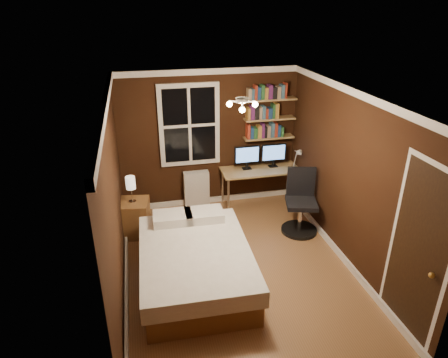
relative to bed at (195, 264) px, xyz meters
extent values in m
plane|color=brown|center=(0.64, 0.18, -0.29)|extent=(4.20, 4.20, 0.00)
cube|color=black|center=(0.64, 2.28, 0.96)|extent=(3.20, 0.04, 2.50)
cube|color=black|center=(-0.96, 0.18, 0.96)|extent=(0.04, 4.20, 2.50)
cube|color=black|center=(2.24, 0.18, 0.96)|extent=(0.04, 4.20, 2.50)
cube|color=white|center=(0.64, 0.18, 2.21)|extent=(3.20, 4.20, 0.02)
cube|color=white|center=(0.29, 2.24, 1.26)|extent=(1.06, 0.06, 1.46)
sphere|color=gold|center=(2.19, -1.67, 0.71)|extent=(0.06, 0.06, 0.06)
cube|color=tan|center=(1.72, 2.16, 0.96)|extent=(0.92, 0.22, 0.03)
cube|color=tan|center=(1.72, 2.16, 1.31)|extent=(0.92, 0.22, 0.03)
cube|color=tan|center=(1.72, 2.16, 1.66)|extent=(0.92, 0.22, 0.03)
cube|color=brown|center=(0.00, -0.03, -0.14)|extent=(1.42, 1.98, 0.31)
cube|color=silver|center=(0.00, -0.03, 0.14)|extent=(1.50, 2.05, 0.23)
cube|color=white|center=(-0.21, 0.74, 0.32)|extent=(0.58, 0.41, 0.14)
cube|color=white|center=(0.25, 0.72, 0.32)|extent=(0.58, 0.41, 0.14)
cube|color=brown|center=(-0.78, 1.41, 0.01)|extent=(0.55, 0.55, 0.60)
cube|color=beige|center=(0.36, 2.16, 0.05)|extent=(0.46, 0.16, 0.69)
cube|color=tan|center=(1.56, 1.98, 0.40)|extent=(1.50, 0.56, 0.04)
cylinder|color=beige|center=(0.87, 1.73, 0.05)|extent=(0.04, 0.04, 0.68)
cylinder|color=beige|center=(2.25, 1.73, 0.05)|extent=(0.04, 0.04, 0.68)
cylinder|color=beige|center=(0.87, 2.22, 0.05)|extent=(0.04, 0.04, 0.68)
cylinder|color=beige|center=(2.25, 2.22, 0.05)|extent=(0.04, 0.04, 0.68)
cylinder|color=black|center=(1.89, 0.89, -0.27)|extent=(0.59, 0.59, 0.05)
cylinder|color=silver|center=(1.89, 0.89, -0.02)|extent=(0.07, 0.07, 0.44)
cube|color=black|center=(1.89, 0.89, 0.24)|extent=(0.59, 0.59, 0.08)
cube|color=black|center=(1.94, 1.10, 0.53)|extent=(0.46, 0.17, 0.50)
camera|label=1|loc=(-0.59, -4.41, 3.28)|focal=32.00mm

